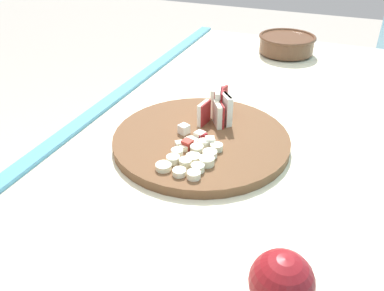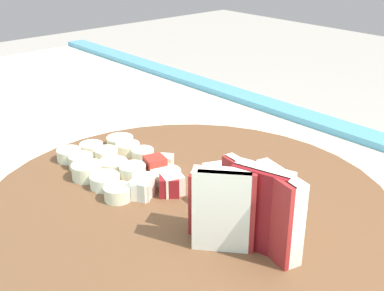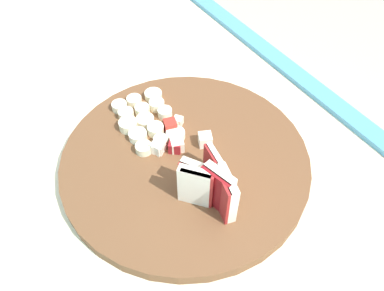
{
  "view_description": "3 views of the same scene",
  "coord_description": "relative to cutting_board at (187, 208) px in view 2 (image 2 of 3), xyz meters",
  "views": [
    {
      "loc": [
        0.73,
        0.22,
        1.33
      ],
      "look_at": [
        0.1,
        -0.03,
        0.91
      ],
      "focal_mm": 37.17,
      "sensor_mm": 36.0,
      "label": 1
    },
    {
      "loc": [
        -0.25,
        0.23,
        1.14
      ],
      "look_at": [
        0.07,
        -0.05,
        0.95
      ],
      "focal_mm": 47.36,
      "sensor_mm": 36.0,
      "label": 2
    },
    {
      "loc": [
        -0.25,
        0.15,
        1.34
      ],
      "look_at": [
        0.06,
        -0.04,
        0.92
      ],
      "focal_mm": 35.08,
      "sensor_mm": 36.0,
      "label": 3
    }
  ],
  "objects": [
    {
      "name": "apple_dice_pile",
      "position": [
        0.03,
        -0.0,
        0.02
      ],
      "size": [
        0.08,
        0.1,
        0.02
      ],
      "color": "#B22D23",
      "rests_on": "cutting_board"
    },
    {
      "name": "apple_wedge_fan",
      "position": [
        -0.08,
        0.01,
        0.04
      ],
      "size": [
        0.1,
        0.07,
        0.07
      ],
      "color": "#A32323",
      "rests_on": "cutting_board"
    },
    {
      "name": "banana_slice_rows",
      "position": [
        0.09,
        0.02,
        0.02
      ],
      "size": [
        0.13,
        0.1,
        0.02
      ],
      "color": "white",
      "rests_on": "cutting_board"
    },
    {
      "name": "cutting_board",
      "position": [
        0.0,
        0.0,
        0.0
      ],
      "size": [
        0.37,
        0.37,
        0.02
      ],
      "primitive_type": "cylinder",
      "color": "brown",
      "rests_on": "tiled_countertop"
    }
  ]
}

